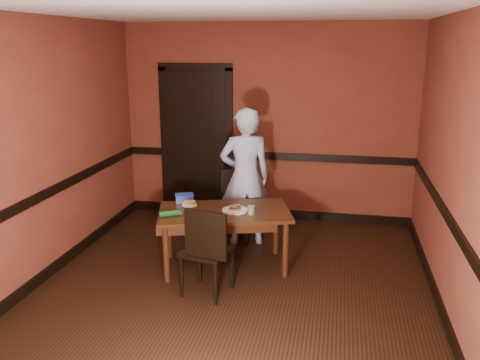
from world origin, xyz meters
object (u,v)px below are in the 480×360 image
at_px(chair_near, 207,249).
at_px(person, 245,177).
at_px(dining_table, 224,239).
at_px(chair_far, 229,207).
at_px(sandwich_plate, 235,209).
at_px(food_tub, 184,198).
at_px(cheese_saucer, 189,204).
at_px(sauce_jar, 251,210).

xyz_separation_m(chair_near, person, (0.12, 1.38, 0.38)).
distance_m(dining_table, chair_far, 0.76).
bearing_deg(sandwich_plate, food_tub, 161.07).
height_order(chair_far, sandwich_plate, chair_far).
bearing_deg(chair_near, sandwich_plate, -90.72).
xyz_separation_m(chair_near, food_tub, (-0.48, 0.85, 0.24)).
distance_m(chair_far, sandwich_plate, 0.80).
height_order(dining_table, food_tub, food_tub).
distance_m(chair_far, cheese_saucer, 0.75).
height_order(dining_table, chair_far, chair_far).
bearing_deg(cheese_saucer, person, 52.14).
xyz_separation_m(chair_far, food_tub, (-0.41, -0.51, 0.25)).
bearing_deg(dining_table, chair_far, 81.98).
bearing_deg(chair_near, person, -82.26).
distance_m(dining_table, sandwich_plate, 0.37).
bearing_deg(sandwich_plate, sauce_jar, -21.36).
xyz_separation_m(sandwich_plate, sauce_jar, (0.19, -0.07, 0.03)).
bearing_deg(chair_far, person, -15.32).
xyz_separation_m(chair_far, cheese_saucer, (-0.32, -0.64, 0.23)).
distance_m(chair_near, person, 1.44).
bearing_deg(person, chair_near, 66.41).
xyz_separation_m(dining_table, chair_far, (-0.11, 0.74, 0.12)).
bearing_deg(sandwich_plate, chair_near, -103.61).
height_order(person, cheese_saucer, person).
height_order(cheese_saucer, food_tub, food_tub).
bearing_deg(chair_near, cheese_saucer, -48.77).
bearing_deg(sauce_jar, chair_near, -121.57).
bearing_deg(chair_near, sauce_jar, -108.68).
xyz_separation_m(sauce_jar, food_tub, (-0.83, 0.29, -0.00)).
relative_size(chair_near, sauce_jar, 10.08).
bearing_deg(food_tub, dining_table, -43.30).
height_order(chair_far, person, person).
height_order(dining_table, chair_near, chair_near).
distance_m(dining_table, cheese_saucer, 0.56).
bearing_deg(sauce_jar, cheese_saucer, 167.46).
height_order(chair_near, sauce_jar, chair_near).
distance_m(sandwich_plate, cheese_saucer, 0.55).
xyz_separation_m(person, sandwich_plate, (0.03, -0.75, -0.16)).
height_order(dining_table, cheese_saucer, cheese_saucer).
relative_size(sandwich_plate, sauce_jar, 3.05).
height_order(person, sandwich_plate, person).
bearing_deg(dining_table, food_tub, 140.04).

